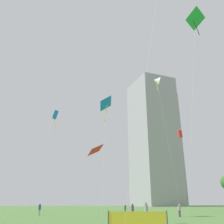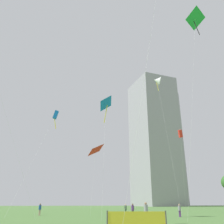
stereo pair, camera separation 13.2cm
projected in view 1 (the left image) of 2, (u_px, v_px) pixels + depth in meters
name	position (u px, v px, depth m)	size (l,w,h in m)	color
person_standing_0	(133.00, 209.00, 33.04)	(0.38, 0.38, 1.70)	#3F593F
person_standing_1	(125.00, 209.00, 36.87)	(0.36, 0.36, 1.61)	#3F593F
person_standing_2	(40.00, 209.00, 37.11)	(0.38, 0.38, 1.69)	tan
person_standing_3	(179.00, 209.00, 33.27)	(0.37, 0.37, 1.65)	#593372
person_standing_4	(146.00, 210.00, 25.33)	(0.42, 0.42, 1.87)	maroon
kite_flying_0	(55.00, 115.00, 44.22)	(4.76, 8.49, 17.57)	silver
kite_flying_1	(106.00, 105.00, 38.44)	(2.42, 7.66, 17.27)	silver
kite_flying_2	(157.00, 81.00, 58.40)	(2.41, 11.42, 30.29)	silver
kite_flying_4	(95.00, 150.00, 41.74)	(2.87, 3.84, 10.95)	silver
kite_flying_5	(180.00, 134.00, 45.19)	(2.75, 6.82, 14.53)	silver
kite_flying_6	(195.00, 20.00, 36.85)	(6.38, 3.30, 28.39)	silver
distant_highrise_0	(162.00, 147.00, 164.53)	(16.75, 21.81, 73.52)	#A8A8AD
distant_highrise_1	(153.00, 140.00, 138.84)	(20.49, 23.99, 70.54)	#939399
event_banner	(138.00, 222.00, 14.42)	(3.53, 0.53, 1.39)	#4C4C4C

